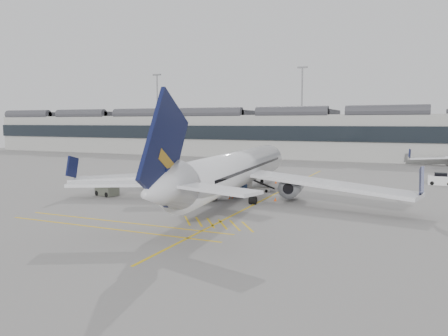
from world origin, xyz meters
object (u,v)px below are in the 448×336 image
at_px(baggage_cart_a, 240,190).
at_px(ramp_agent_a, 237,187).
at_px(belt_loader, 256,188).
at_px(pushback_tug, 107,190).
at_px(ramp_agent_b, 230,192).
at_px(airliner_main, 234,171).

distance_m(baggage_cart_a, ramp_agent_a, 1.77).
bearing_deg(belt_loader, baggage_cart_a, -117.80).
bearing_deg(belt_loader, pushback_tug, -168.14).
xyz_separation_m(ramp_agent_a, ramp_agent_b, (0.38, -3.37, -0.17)).
xyz_separation_m(baggage_cart_a, pushback_tug, (-15.56, -6.05, -0.17)).
relative_size(airliner_main, pushback_tug, 14.00).
xyz_separation_m(baggage_cart_a, ramp_agent_b, (-0.57, -1.88, -0.05)).
bearing_deg(ramp_agent_b, pushback_tug, -28.84).
bearing_deg(ramp_agent_a, pushback_tug, -177.71).
xyz_separation_m(airliner_main, ramp_agent_b, (-0.78, 0.49, -2.67)).
distance_m(airliner_main, baggage_cart_a, 3.53).
bearing_deg(baggage_cart_a, pushback_tug, -154.07).
xyz_separation_m(belt_loader, ramp_agent_a, (-1.46, -2.96, 0.50)).
bearing_deg(airliner_main, baggage_cart_a, 89.97).
xyz_separation_m(ramp_agent_b, pushback_tug, (-14.98, -4.18, -0.12)).
height_order(ramp_agent_a, pushback_tug, ramp_agent_a).
height_order(belt_loader, ramp_agent_a, ramp_agent_a).
xyz_separation_m(airliner_main, baggage_cart_a, (-0.21, 2.37, -2.62)).
distance_m(airliner_main, ramp_agent_a, 4.74).
bearing_deg(baggage_cart_a, ramp_agent_a, 127.18).
distance_m(belt_loader, pushback_tug, 19.19).
xyz_separation_m(belt_loader, baggage_cart_a, (-0.51, -4.45, 0.39)).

